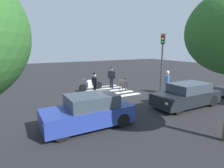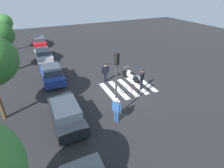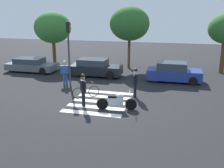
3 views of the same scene
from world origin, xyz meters
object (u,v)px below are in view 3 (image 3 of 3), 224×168
object	(u,v)px
leaning_bicycle	(86,92)
car_grey_coupe	(31,65)
pedestrian_bystander	(65,71)
officer_by_motorcycle	(83,87)
car_black_suv	(95,68)
car_blue_hatchback	(173,72)
traffic_light_pole	(69,44)
officer_on_foot	(135,81)
police_motorcycle	(116,101)

from	to	relation	value
leaning_bicycle	car_grey_coupe	distance (m)	8.89
pedestrian_bystander	officer_by_motorcycle	bearing A→B (deg)	-53.49
car_black_suv	car_blue_hatchback	xyz separation A→B (m)	(6.21, -0.12, 0.01)
officer_by_motorcycle	leaning_bicycle	bearing A→B (deg)	104.62
leaning_bicycle	car_grey_coupe	size ratio (longest dim) A/B	0.32
car_grey_coupe	car_black_suv	bearing A→B (deg)	-2.11
car_grey_coupe	traffic_light_pole	size ratio (longest dim) A/B	0.98
pedestrian_bystander	car_blue_hatchback	size ratio (longest dim) A/B	0.45
officer_on_foot	car_black_suv	bearing A→B (deg)	131.93
traffic_light_pole	car_grey_coupe	bearing A→B (deg)	146.91
leaning_bicycle	officer_by_motorcycle	size ratio (longest dim) A/B	0.75
police_motorcycle	car_grey_coupe	size ratio (longest dim) A/B	0.49
leaning_bicycle	police_motorcycle	bearing A→B (deg)	-32.34
officer_by_motorcycle	pedestrian_bystander	world-z (taller)	officer_by_motorcycle
leaning_bicycle	traffic_light_pole	size ratio (longest dim) A/B	0.32
police_motorcycle	leaning_bicycle	bearing A→B (deg)	147.66
car_black_suv	traffic_light_pole	distance (m)	3.92
car_blue_hatchback	traffic_light_pole	bearing A→B (deg)	-157.17
officer_by_motorcycle	traffic_light_pole	bearing A→B (deg)	122.85
officer_by_motorcycle	pedestrian_bystander	distance (m)	4.65
leaning_bicycle	car_black_suv	bearing A→B (deg)	101.88
leaning_bicycle	car_blue_hatchback	xyz separation A→B (m)	(5.10, 5.14, 0.31)
leaning_bicycle	pedestrian_bystander	world-z (taller)	pedestrian_bystander
officer_on_foot	car_black_suv	xyz separation A→B (m)	(-4.00, 4.45, -0.39)
police_motorcycle	car_grey_coupe	distance (m)	11.54
leaning_bicycle	officer_by_motorcycle	world-z (taller)	officer_by_motorcycle
officer_on_foot	pedestrian_bystander	size ratio (longest dim) A/B	1.03
officer_on_foot	traffic_light_pole	size ratio (longest dim) A/B	0.41
officer_on_foot	pedestrian_bystander	xyz separation A→B (m)	(-5.30, 1.55, -0.04)
officer_on_foot	car_grey_coupe	world-z (taller)	officer_on_foot
officer_by_motorcycle	pedestrian_bystander	size ratio (longest dim) A/B	1.05
car_blue_hatchback	officer_by_motorcycle	bearing A→B (deg)	-126.03
car_black_suv	officer_on_foot	bearing A→B (deg)	-48.07
car_grey_coupe	car_black_suv	world-z (taller)	car_black_suv
officer_by_motorcycle	car_grey_coupe	bearing A→B (deg)	137.03
police_motorcycle	pedestrian_bystander	size ratio (longest dim) A/B	1.21
leaning_bicycle	officer_by_motorcycle	xyz separation A→B (m)	(0.36, -1.38, 0.71)
police_motorcycle	officer_by_motorcycle	world-z (taller)	officer_by_motorcycle
officer_by_motorcycle	car_grey_coupe	size ratio (longest dim) A/B	0.43
officer_on_foot	car_black_suv	size ratio (longest dim) A/B	0.43
officer_by_motorcycle	car_black_suv	size ratio (longest dim) A/B	0.44
car_black_suv	car_blue_hatchback	distance (m)	6.21
officer_on_foot	car_grey_coupe	bearing A→B (deg)	154.73
police_motorcycle	car_blue_hatchback	world-z (taller)	car_blue_hatchback
officer_by_motorcycle	traffic_light_pole	distance (m)	4.63
officer_by_motorcycle	pedestrian_bystander	xyz separation A→B (m)	(-2.77, 3.74, -0.07)
police_motorcycle	officer_on_foot	size ratio (longest dim) A/B	1.17
pedestrian_bystander	police_motorcycle	bearing A→B (deg)	-39.07
police_motorcycle	officer_by_motorcycle	size ratio (longest dim) A/B	1.15
police_motorcycle	officer_on_foot	bearing A→B (deg)	73.86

